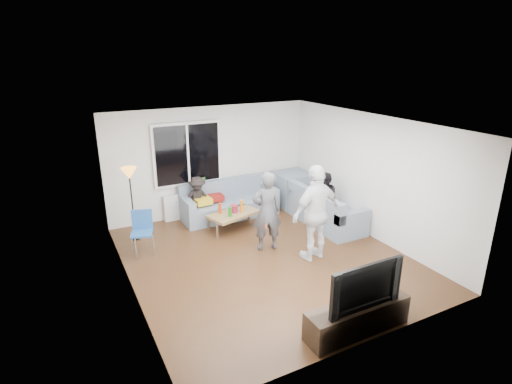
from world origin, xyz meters
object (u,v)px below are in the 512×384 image
spectator_back (198,200)px  sofa_back_section (229,199)px  television (361,283)px  player_left (267,211)px  player_right (316,213)px  floor_lamp (132,204)px  side_chair (142,233)px  sofa_right_section (326,207)px  spectator_right (325,199)px  tv_console (357,318)px  coffee_table (234,221)px

spectator_back → sofa_back_section: bearing=-0.8°
television → player_left: bearing=88.0°
spectator_back → player_right: bearing=-61.7°
sofa_back_section → floor_lamp: (-2.30, -0.23, 0.36)m
spectator_back → floor_lamp: bearing=-168.6°
sofa_back_section → television: (-0.14, -4.77, 0.36)m
floor_lamp → television: size_ratio=1.31×
side_chair → television: bearing=-41.2°
sofa_back_section → sofa_right_section: same height
spectator_right → tv_console: spectator_right is taller
tv_console → sofa_right_section: bearing=60.0°
floor_lamp → player_left: player_left is taller
sofa_right_section → side_chair: 4.10m
side_chair → spectator_back: spectator_back is taller
sofa_right_section → floor_lamp: 4.27m
sofa_right_section → coffee_table: (-2.02, 0.69, -0.22)m
spectator_back → coffee_table: bearing=-54.4°
sofa_back_section → side_chair: size_ratio=2.67×
floor_lamp → player_right: bearing=-40.3°
floor_lamp → player_right: (2.89, -2.45, 0.15)m
side_chair → spectator_back: (1.51, 1.02, 0.12)m
player_right → television: (-0.73, -2.09, -0.15)m
player_right → television: size_ratio=1.56×
sofa_right_section → spectator_right: size_ratio=1.65×
sofa_back_section → floor_lamp: size_ratio=1.47×
player_left → spectator_back: 2.11m
floor_lamp → player_left: size_ratio=0.96×
player_left → floor_lamp: bearing=-23.4°
coffee_table → side_chair: bearing=-173.7°
sofa_back_section → spectator_back: spectator_back is taller
coffee_table → player_right: player_right is taller
side_chair → floor_lamp: floor_lamp is taller
floor_lamp → spectator_back: (1.51, 0.26, -0.23)m
sofa_back_section → player_right: 2.79m
sofa_right_section → floor_lamp: size_ratio=1.28×
floor_lamp → spectator_right: bearing=-16.1°
sofa_back_section → player_right: (0.59, -2.68, 0.50)m
player_right → tv_console: 2.32m
spectator_right → television: (-1.91, -3.36, 0.18)m
sofa_back_section → sofa_right_section: bearing=-39.5°
sofa_right_section → tv_console: size_ratio=1.25×
side_chair → spectator_back: 1.83m
sofa_back_section → spectator_back: size_ratio=2.10×
sofa_right_section → spectator_right: 0.19m
sofa_back_section → spectator_back: 0.79m
coffee_table → spectator_back: (-0.54, 0.80, 0.35)m
player_left → tv_console: (-0.10, -2.84, -0.59)m
side_chair → television: size_ratio=0.72×
sofa_back_section → side_chair: side_chair is taller
sofa_right_section → side_chair: size_ratio=2.33×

